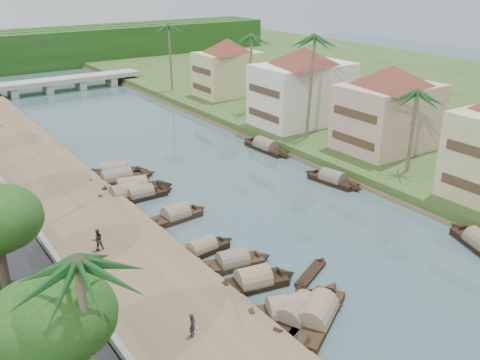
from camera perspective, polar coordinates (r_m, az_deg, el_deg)
ground at (r=43.85m, az=11.40°, el=-7.53°), size 220.00×220.00×0.00m
left_bank at (r=51.96m, az=-17.85°, el=-2.87°), size 10.00×180.00×0.80m
right_bank at (r=69.08m, az=10.85°, el=4.10°), size 16.00×180.00×1.20m
retaining_wall at (r=50.75m, az=-22.47°, el=-2.94°), size 0.40×180.00×1.10m
treeline at (r=130.28m, az=-22.15°, el=12.70°), size 120.00×14.00×8.00m
bridge at (r=103.85m, az=-18.28°, el=9.95°), size 28.00×4.00×2.40m
building_mid at (r=64.45m, az=15.60°, el=7.53°), size 14.11×14.11×9.70m
building_far at (r=73.26m, az=6.72°, el=10.03°), size 15.59×15.59×10.20m
building_distant at (r=89.66m, az=-1.33°, el=12.00°), size 12.62×12.62×9.20m
sampan_2 at (r=35.54m, az=8.19°, el=-14.17°), size 8.75×6.20×2.37m
sampan_3 at (r=35.51m, az=6.08°, el=-14.10°), size 8.17×4.62×2.20m
sampan_4 at (r=35.72m, az=5.17°, el=-13.82°), size 7.92×4.58×2.23m
sampan_5 at (r=38.53m, az=1.42°, el=-10.79°), size 7.10×3.01×2.21m
sampan_6 at (r=40.79m, az=-0.76°, el=-8.79°), size 6.70×2.75×1.99m
sampan_7 at (r=42.65m, az=-4.07°, el=-7.39°), size 6.46×1.91×1.76m
sampan_8 at (r=48.30m, az=-6.85°, el=-3.81°), size 6.71×2.09×2.07m
sampan_9 at (r=53.11m, az=-10.56°, el=-1.59°), size 7.23×1.66×1.87m
sampan_10 at (r=53.45m, az=-12.07°, el=-1.54°), size 8.19×2.34×2.23m
sampan_11 at (r=54.73m, az=-11.39°, el=-0.92°), size 8.75×3.98×2.43m
sampan_12 at (r=57.67m, az=-12.99°, el=0.13°), size 8.97×2.21×2.12m
sampan_13 at (r=59.73m, az=-13.21°, el=0.88°), size 7.63×4.70×2.12m
sampan_15 at (r=56.81m, az=9.85°, el=0.05°), size 2.77×7.69×2.05m
sampan_16 at (r=66.23m, az=2.79°, el=3.53°), size 2.14×9.13×2.21m
canoe_1 at (r=40.31m, az=7.56°, el=-9.91°), size 5.29×3.17×0.88m
canoe_2 at (r=57.18m, az=-14.22°, el=-0.51°), size 5.40×1.74×0.78m
palm_1 at (r=56.69m, az=18.31°, el=8.73°), size 3.20×3.20×9.93m
palm_2 at (r=65.25m, az=7.67°, el=14.65°), size 3.20×3.20×13.93m
palm_3 at (r=77.24m, az=0.85°, el=14.92°), size 3.20×3.20×12.52m
palm_4 at (r=22.55m, az=-16.61°, el=-8.67°), size 3.20×3.20×10.44m
palm_7 at (r=93.24m, az=-7.57°, el=15.84°), size 3.20×3.20×12.37m
tree_1 at (r=26.08m, az=-19.48°, el=-13.93°), size 4.95×4.95×7.20m
tree_6 at (r=76.81m, az=9.41°, el=10.70°), size 4.96×4.96×7.67m
person_near at (r=32.71m, az=-5.09°, el=-15.13°), size 0.66×0.64×1.52m
person_far at (r=42.71m, az=-14.95°, el=-6.16°), size 0.89×0.71×1.75m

